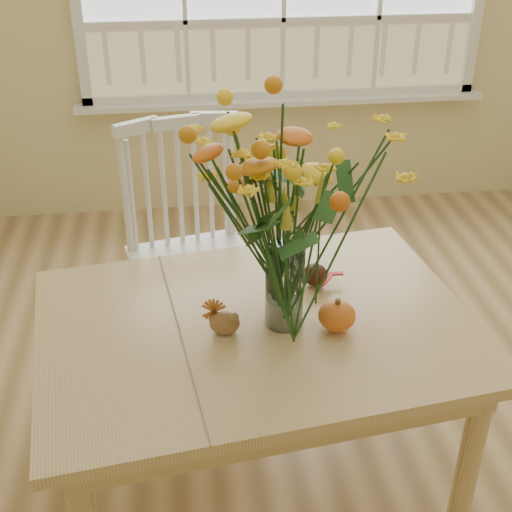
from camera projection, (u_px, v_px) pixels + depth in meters
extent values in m
cube|color=#957648|center=(371.00, 466.00, 2.52)|extent=(4.00, 4.50, 0.01)
cube|color=white|center=(283.00, 101.00, 4.04)|extent=(2.42, 0.12, 0.03)
cube|color=tan|center=(257.00, 327.00, 2.10)|extent=(1.43, 1.11, 0.04)
cube|color=tan|center=(257.00, 345.00, 2.14)|extent=(1.30, 0.97, 0.10)
cylinder|color=tan|center=(78.00, 369.00, 2.47)|extent=(0.07, 0.07, 0.67)
cylinder|color=tan|center=(468.00, 464.00, 2.09)|extent=(0.07, 0.07, 0.67)
cylinder|color=tan|center=(371.00, 323.00, 2.72)|extent=(0.07, 0.07, 0.67)
cube|color=white|center=(195.00, 268.00, 2.77)|extent=(0.57, 0.56, 0.05)
cube|color=white|center=(180.00, 188.00, 2.78)|extent=(0.48, 0.15, 0.55)
cylinder|color=white|center=(164.00, 354.00, 2.70)|extent=(0.04, 0.04, 0.48)
cylinder|color=white|center=(145.00, 306.00, 2.99)|extent=(0.04, 0.04, 0.48)
cylinder|color=white|center=(253.00, 335.00, 2.81)|extent=(0.04, 0.04, 0.48)
cylinder|color=white|center=(227.00, 291.00, 3.10)|extent=(0.04, 0.04, 0.48)
cylinder|color=white|center=(285.00, 286.00, 2.02)|extent=(0.12, 0.12, 0.26)
ellipsoid|color=#D45218|center=(337.00, 317.00, 2.04)|extent=(0.11, 0.11, 0.09)
cylinder|color=#CCB78C|center=(225.00, 334.00, 2.03)|extent=(0.07, 0.07, 0.01)
ellipsoid|color=brown|center=(225.00, 323.00, 2.01)|extent=(0.10, 0.08, 0.07)
ellipsoid|color=#38160F|center=(315.00, 275.00, 2.25)|extent=(0.08, 0.08, 0.07)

